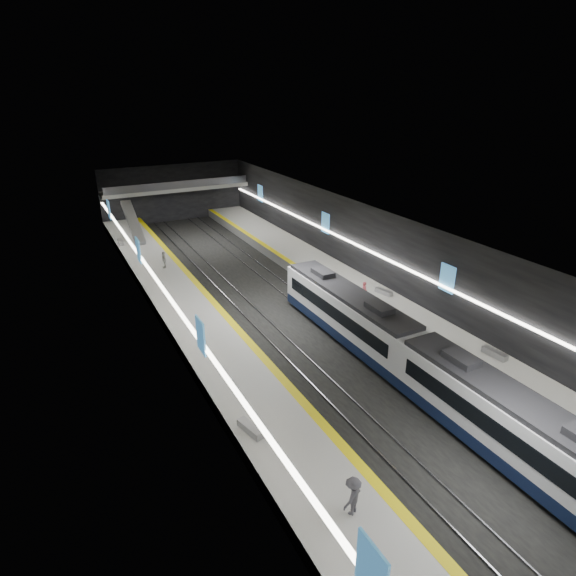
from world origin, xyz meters
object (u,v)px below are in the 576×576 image
bench_right_near (495,353)px  passenger_left_b (353,496)px  bench_left_far (121,242)px  bench_left_near (250,429)px  train (413,357)px  passenger_right_a (364,292)px  passenger_left_a (164,260)px  bench_right_far (384,292)px  escalator (133,222)px

bench_right_near → passenger_left_b: (-16.28, -6.37, 0.74)m
bench_left_far → passenger_left_b: size_ratio=0.98×
passenger_left_b → bench_left_near: bearing=-99.8°
train → bench_right_near: size_ratio=16.42×
passenger_right_a → passenger_left_a: size_ratio=1.08×
bench_right_far → passenger_left_b: size_ratio=0.88×
escalator → train: bearing=-75.6°
bench_left_near → bench_right_near: 18.14m
bench_right_far → passenger_left_a: size_ratio=0.98×
bench_right_far → train: bearing=-132.4°
bench_right_far → passenger_left_b: passenger_left_b is taller
passenger_right_a → passenger_left_b: passenger_left_b is taller
passenger_left_a → passenger_left_b: (-0.38, -34.17, 0.10)m
passenger_right_a → passenger_left_b: size_ratio=0.97×
bench_left_far → bench_right_far: bench_left_far is taller
train → escalator: (-10.00, 38.97, 0.70)m
bench_left_near → passenger_right_a: (15.39, 10.94, 0.71)m
bench_right_far → passenger_right_a: size_ratio=0.91×
passenger_right_a → passenger_left_b: (-13.55, -17.90, 0.03)m
bench_left_far → passenger_right_a: bearing=-55.7°
bench_right_near → passenger_left_a: bearing=114.8°
train → bench_right_far: bearing=60.2°
escalator → passenger_left_b: 46.39m
train → bench_left_near: (-11.63, -0.45, -0.98)m
bench_right_far → passenger_right_a: (-2.57, -0.57, 0.72)m
escalator → bench_left_near: bearing=-92.4°
train → bench_right_far: train is taller
passenger_left_b → passenger_right_a: bearing=-151.7°
bench_left_far → passenger_left_a: passenger_left_a is taller
train → passenger_right_a: size_ratio=16.15×
bench_left_far → bench_right_far: (18.33, -25.99, -0.02)m
passenger_left_b → bench_left_far: bearing=-111.8°
bench_left_near → bench_right_near: size_ratio=0.99×
passenger_right_a → bench_right_near: bearing=-158.2°
escalator → bench_left_near: size_ratio=4.43×
passenger_left_a → bench_right_near: bearing=35.7°
escalator → passenger_right_a: size_ratio=4.30×
bench_left_far → passenger_left_a: (2.59, -10.29, 0.63)m
train → bench_right_near: train is taller
bench_right_far → passenger_right_a: bearing=179.9°
bench_right_near → passenger_left_b: bearing=-163.6°
bench_right_near → passenger_left_b: 17.50m
escalator → bench_right_near: bearing=-67.6°
bench_left_near → train: bearing=-11.9°
passenger_left_a → bench_left_near: bearing=1.2°
passenger_left_a → passenger_left_b: passenger_left_b is taller
bench_right_near → bench_right_far: bearing=85.8°
train → bench_right_near: (6.50, -1.05, -0.97)m
bench_left_far → passenger_left_b: passenger_left_b is taller
escalator → bench_right_far: bearing=-59.7°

